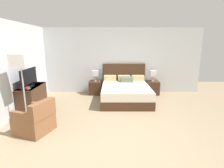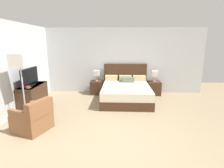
# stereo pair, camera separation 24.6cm
# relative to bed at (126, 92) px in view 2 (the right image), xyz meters

# --- Properties ---
(ground_plane) EXTENTS (11.69, 11.69, 0.00)m
(ground_plane) POSITION_rel_bed_xyz_m (-0.34, -2.88, -0.30)
(ground_plane) COLOR #998466
(wall_back) EXTENTS (6.80, 0.06, 2.56)m
(wall_back) POSITION_rel_bed_xyz_m (-0.34, 1.05, 0.98)
(wall_back) COLOR silver
(wall_back) RESTS_ON ground
(wall_left) EXTENTS (0.06, 5.70, 2.56)m
(wall_left) POSITION_rel_bed_xyz_m (-3.17, -1.23, 0.98)
(wall_left) COLOR silver
(wall_left) RESTS_ON ground
(bed) EXTENTS (1.69, 2.09, 1.18)m
(bed) POSITION_rel_bed_xyz_m (0.00, 0.00, 0.00)
(bed) COLOR #422819
(bed) RESTS_ON ground
(nightstand_left) EXTENTS (0.48, 0.48, 0.52)m
(nightstand_left) POSITION_rel_bed_xyz_m (-1.12, 0.72, -0.04)
(nightstand_left) COLOR #422819
(nightstand_left) RESTS_ON ground
(nightstand_right) EXTENTS (0.48, 0.48, 0.52)m
(nightstand_right) POSITION_rel_bed_xyz_m (1.12, 0.72, -0.04)
(nightstand_right) COLOR #422819
(nightstand_right) RESTS_ON ground
(table_lamp_left) EXTENTS (0.22, 0.22, 0.42)m
(table_lamp_left) POSITION_rel_bed_xyz_m (-1.12, 0.72, 0.53)
(table_lamp_left) COLOR #B7B7BC
(table_lamp_left) RESTS_ON nightstand_left
(table_lamp_right) EXTENTS (0.22, 0.22, 0.42)m
(table_lamp_right) POSITION_rel_bed_xyz_m (1.12, 0.72, 0.53)
(table_lamp_right) COLOR #B7B7BC
(table_lamp_right) RESTS_ON nightstand_right
(dresser) EXTENTS (0.48, 1.13, 0.73)m
(dresser) POSITION_rel_bed_xyz_m (-2.88, -0.91, 0.08)
(dresser) COLOR #422819
(dresser) RESTS_ON ground
(tv) EXTENTS (0.18, 0.94, 0.53)m
(tv) POSITION_rel_bed_xyz_m (-2.88, -1.01, 0.69)
(tv) COLOR black
(tv) RESTS_ON dresser
(book_red_cover) EXTENTS (0.25, 0.19, 0.03)m
(book_red_cover) POSITION_rel_bed_xyz_m (-2.87, -1.29, 0.44)
(book_red_cover) COLOR #2D7042
(book_red_cover) RESTS_ON dresser
(book_blue_cover) EXTENTS (0.23, 0.18, 0.03)m
(book_blue_cover) POSITION_rel_bed_xyz_m (-2.90, -1.29, 0.47)
(book_blue_cover) COLOR #B7282D
(book_blue_cover) RESTS_ON book_red_cover
(armchair_by_window) EXTENTS (0.88, 0.88, 0.76)m
(armchair_by_window) POSITION_rel_bed_xyz_m (-2.19, -2.33, -0.02)
(armchair_by_window) COLOR brown
(armchair_by_window) RESTS_ON ground
(floor_lamp) EXTENTS (0.37, 0.37, 1.74)m
(floor_lamp) POSITION_rel_bed_xyz_m (-2.62, -1.87, 1.19)
(floor_lamp) COLOR #B7B7BC
(floor_lamp) RESTS_ON ground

